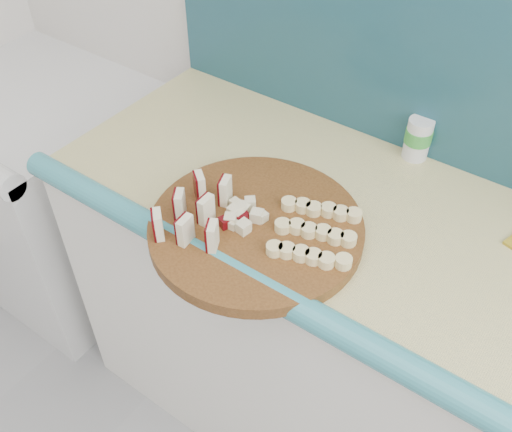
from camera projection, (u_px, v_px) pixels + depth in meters
The scene contains 7 objects.
kitchen_counter at pixel (472, 407), 1.41m from camera, with size 2.20×0.63×0.91m.
porcelain_fixture at pixel (59, 187), 2.10m from camera, with size 0.70×0.72×0.84m.
cutting_board at pixel (256, 228), 1.20m from camera, with size 0.46×0.46×0.03m, color #42270E.
apple_wedges at pixel (195, 211), 1.17m from camera, with size 0.15×0.20×0.06m.
apple_chunks at pixel (243, 216), 1.19m from camera, with size 0.07×0.07×0.02m.
banana_slices at pixel (315, 231), 1.16m from camera, with size 0.21×0.21×0.02m.
canister at pixel (418, 138), 1.37m from camera, with size 0.06×0.06×0.11m.
Camera 1 is at (0.07, 0.62, 1.77)m, focal length 40.00 mm.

